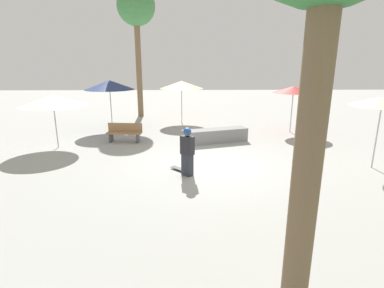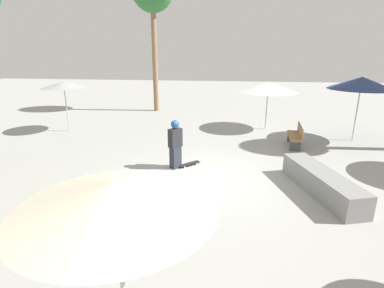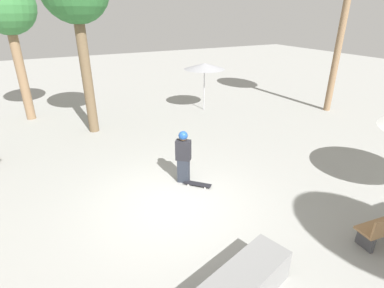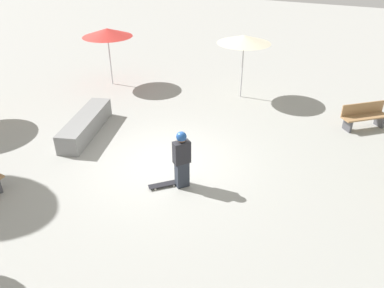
# 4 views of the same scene
# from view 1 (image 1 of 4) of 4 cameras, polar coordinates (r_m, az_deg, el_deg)

# --- Properties ---
(ground_plane) EXTENTS (60.00, 60.00, 0.00)m
(ground_plane) POSITION_cam_1_polar(r_m,az_deg,el_deg) (10.68, 3.16, -4.12)
(ground_plane) COLOR #9E9E99
(skater_main) EXTENTS (0.47, 0.45, 1.58)m
(skater_main) POSITION_cam_1_polar(r_m,az_deg,el_deg) (9.50, -0.90, -1.16)
(skater_main) COLOR #282D38
(skater_main) RESTS_ON ground_plane
(skateboard) EXTENTS (0.70, 0.71, 0.07)m
(skateboard) POSITION_cam_1_polar(r_m,az_deg,el_deg) (10.15, -2.25, -4.81)
(skateboard) COLOR black
(skateboard) RESTS_ON ground_plane
(concrete_ledge) EXTENTS (3.10, 1.55, 0.61)m
(concrete_ledge) POSITION_cam_1_polar(r_m,az_deg,el_deg) (13.73, 4.39, 1.61)
(concrete_ledge) COLOR gray
(concrete_ledge) RESTS_ON ground_plane
(bench_far) EXTENTS (1.64, 0.60, 0.85)m
(bench_far) POSITION_cam_1_polar(r_m,az_deg,el_deg) (14.07, -12.73, 2.11)
(bench_far) COLOR #47474C
(bench_far) RESTS_ON ground_plane
(shade_umbrella_red) EXTENTS (2.06, 2.06, 2.38)m
(shade_umbrella_red) POSITION_cam_1_polar(r_m,az_deg,el_deg) (16.25, 18.77, 9.78)
(shade_umbrella_red) COLOR #B7B7BC
(shade_umbrella_red) RESTS_ON ground_plane
(shade_umbrella_cream) EXTENTS (2.04, 2.04, 2.45)m
(shade_umbrella_cream) POSITION_cam_1_polar(r_m,az_deg,el_deg) (11.74, 32.52, 6.82)
(shade_umbrella_cream) COLOR #B7B7BC
(shade_umbrella_cream) RESTS_ON ground_plane
(shade_umbrella_navy) EXTENTS (2.59, 2.59, 2.65)m
(shade_umbrella_navy) POSITION_cam_1_polar(r_m,az_deg,el_deg) (16.54, -15.46, 10.80)
(shade_umbrella_navy) COLOR #B7B7BC
(shade_umbrella_navy) RESTS_ON ground_plane
(shade_umbrella_white) EXTENTS (2.69, 2.69, 2.27)m
(shade_umbrella_white) POSITION_cam_1_polar(r_m,az_deg,el_deg) (13.78, -25.00, 7.55)
(shade_umbrella_white) COLOR #B7B7BC
(shade_umbrella_white) RESTS_ON ground_plane
(shade_umbrella_tan) EXTENTS (2.57, 2.57, 2.49)m
(shade_umbrella_tan) POSITION_cam_1_polar(r_m,az_deg,el_deg) (18.00, -2.01, 11.21)
(shade_umbrella_tan) COLOR #B7B7BC
(shade_umbrella_tan) RESTS_ON ground_plane
(palm_tree_center_right) EXTENTS (2.39, 2.39, 8.13)m
(palm_tree_center_right) POSITION_cam_1_polar(r_m,az_deg,el_deg) (20.75, -10.58, 23.83)
(palm_tree_center_right) COLOR brown
(palm_tree_center_right) RESTS_ON ground_plane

